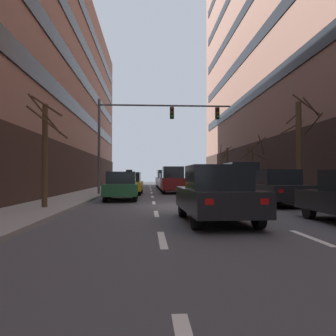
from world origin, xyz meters
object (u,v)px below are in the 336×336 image
object	(u,v)px
car_driving_2	(216,194)
car_driving_5	(173,180)
street_tree_3	(299,148)
street_tree_2	(45,151)
street_tree_1	(253,164)
pedestrian_0	(270,181)
traffic_signal_0	(145,125)
car_driving_4	(122,186)
car_parked_3	(222,179)
street_tree_0	(227,166)
car_driving_1	(164,179)
car_parked_2	(240,180)
car_driving_0	(168,182)
taxi_driving_3	(129,184)
car_parked_1	(275,188)

from	to	relation	value
car_driving_2	car_driving_5	bearing A→B (deg)	90.29
street_tree_3	street_tree_2	bearing A→B (deg)	-162.28
street_tree_1	pedestrian_0	world-z (taller)	street_tree_1
car_driving_5	traffic_signal_0	world-z (taller)	traffic_signal_0
car_driving_4	pedestrian_0	xyz separation A→B (m)	(10.18, 4.33, 0.25)
car_driving_2	car_parked_3	world-z (taller)	car_parked_3
street_tree_0	pedestrian_0	world-z (taller)	street_tree_0
traffic_signal_0	car_driving_1	bearing A→B (deg)	82.08
car_parked_2	street_tree_3	xyz separation A→B (m)	(2.17, -3.74, 1.79)
car_parked_3	car_driving_1	bearing A→B (deg)	108.68
car_driving_4	car_driving_5	size ratio (longest dim) A/B	1.00
car_driving_0	car_parked_2	size ratio (longest dim) A/B	0.95
car_driving_0	car_parked_3	size ratio (longest dim) A/B	0.97
car_driving_1	taxi_driving_3	world-z (taller)	car_driving_1
car_driving_0	car_driving_2	world-z (taller)	car_driving_2
car_driving_5	street_tree_1	size ratio (longest dim) A/B	1.00
car_driving_5	car_parked_2	bearing A→B (deg)	-52.58
street_tree_2	pedestrian_0	world-z (taller)	street_tree_2
car_driving_4	street_tree_3	size ratio (longest dim) A/B	0.80
car_driving_2	car_parked_3	size ratio (longest dim) A/B	1.02
taxi_driving_3	car_parked_1	bearing A→B (deg)	-52.12
car_parked_2	street_tree_2	world-z (taller)	street_tree_2
car_driving_1	traffic_signal_0	bearing A→B (deg)	-97.92
car_driving_1	car_driving_0	bearing A→B (deg)	-89.36
taxi_driving_3	car_parked_2	size ratio (longest dim) A/B	0.96
traffic_signal_0	street_tree_2	world-z (taller)	traffic_signal_0
car_parked_3	traffic_signal_0	world-z (taller)	traffic_signal_0
car_parked_3	street_tree_2	bearing A→B (deg)	-127.34
car_driving_1	car_driving_2	bearing A→B (deg)	-89.70
traffic_signal_0	car_parked_3	bearing A→B (deg)	25.50
car_driving_5	street_tree_3	bearing A→B (deg)	-55.47
street_tree_3	street_tree_1	bearing A→B (deg)	89.67
car_driving_4	car_driving_1	bearing A→B (deg)	80.29
car_driving_0	street_tree_1	distance (m)	9.11
street_tree_2	car_parked_2	bearing A→B (deg)	37.27
car_driving_1	car_parked_3	world-z (taller)	car_parked_3
car_driving_1	car_driving_2	size ratio (longest dim) A/B	0.93
car_parked_3	traffic_signal_0	distance (m)	7.82
car_driving_4	traffic_signal_0	xyz separation A→B (m)	(1.29, 4.74, 4.17)
car_driving_4	pedestrian_0	bearing A→B (deg)	23.03
taxi_driving_3	car_parked_1	world-z (taller)	taxi_driving_3
car_driving_4	car_driving_5	bearing A→B (deg)	64.99
car_parked_2	pedestrian_0	bearing A→B (deg)	38.37
car_parked_2	pedestrian_0	xyz separation A→B (m)	(2.76, 2.19, -0.06)
taxi_driving_3	street_tree_2	distance (m)	11.55
street_tree_0	car_driving_0	bearing A→B (deg)	-163.76
car_driving_2	street_tree_3	xyz separation A→B (m)	(6.08, 7.64, 2.06)
car_driving_5	car_parked_3	world-z (taller)	car_parked_3
car_driving_1	pedestrian_0	size ratio (longest dim) A/B	2.71
car_driving_0	car_driving_4	xyz separation A→B (m)	(-3.44, -13.10, -0.01)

